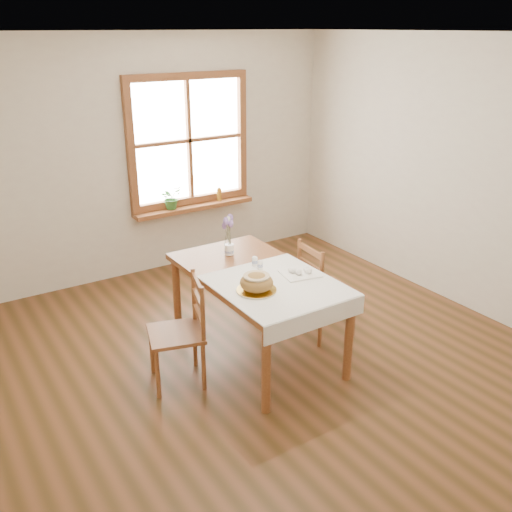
{
  "coord_description": "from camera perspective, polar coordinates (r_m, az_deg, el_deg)",
  "views": [
    {
      "loc": [
        -2.33,
        -3.32,
        2.65
      ],
      "look_at": [
        0.0,
        0.3,
        0.9
      ],
      "focal_mm": 40.0,
      "sensor_mm": 36.0,
      "label": 1
    }
  ],
  "objects": [
    {
      "name": "ground",
      "position": [
        4.84,
        1.96,
        -11.06
      ],
      "size": [
        5.0,
        5.0,
        0.0
      ],
      "primitive_type": "plane",
      "color": "brown",
      "rests_on": "ground"
    },
    {
      "name": "room_walls",
      "position": [
        4.16,
        2.27,
        9.03
      ],
      "size": [
        4.6,
        5.1,
        2.65
      ],
      "color": "beige",
      "rests_on": "ground"
    },
    {
      "name": "window",
      "position": [
        6.55,
        -6.74,
        11.42
      ],
      "size": [
        1.46,
        0.08,
        1.46
      ],
      "color": "brown",
      "rests_on": "ground"
    },
    {
      "name": "window_sill",
      "position": [
        6.67,
        -6.19,
        4.91
      ],
      "size": [
        1.46,
        0.2,
        0.05
      ],
      "color": "brown",
      "rests_on": "ground"
    },
    {
      "name": "dining_table",
      "position": [
        4.74,
        0.0,
        -2.64
      ],
      "size": [
        0.9,
        1.6,
        0.75
      ],
      "color": "brown",
      "rests_on": "ground"
    },
    {
      "name": "table_linen",
      "position": [
        4.47,
        2.11,
        -2.96
      ],
      "size": [
        0.91,
        0.99,
        0.01
      ],
      "primitive_type": "cube",
      "color": "white",
      "rests_on": "dining_table"
    },
    {
      "name": "chair_left",
      "position": [
        4.49,
        -8.05,
        -7.56
      ],
      "size": [
        0.53,
        0.52,
        0.88
      ],
      "primitive_type": null,
      "rotation": [
        0.0,
        0.0,
        -1.85
      ],
      "color": "brown",
      "rests_on": "ground"
    },
    {
      "name": "chair_right",
      "position": [
        5.17,
        7.1,
        -3.24
      ],
      "size": [
        0.48,
        0.46,
        0.9
      ],
      "primitive_type": null,
      "rotation": [
        0.0,
        0.0,
        1.48
      ],
      "color": "brown",
      "rests_on": "ground"
    },
    {
      "name": "bread_plate",
      "position": [
        4.36,
        0.05,
        -3.45
      ],
      "size": [
        0.32,
        0.32,
        0.02
      ],
      "primitive_type": "cylinder",
      "rotation": [
        0.0,
        0.0,
        -0.08
      ],
      "color": "white",
      "rests_on": "table_linen"
    },
    {
      "name": "bread_loaf",
      "position": [
        4.32,
        0.05,
        -2.52
      ],
      "size": [
        0.26,
        0.26,
        0.14
      ],
      "primitive_type": "ellipsoid",
      "color": "#B0803E",
      "rests_on": "bread_plate"
    },
    {
      "name": "egg_napkin",
      "position": [
        4.66,
        4.43,
        -1.77
      ],
      "size": [
        0.33,
        0.3,
        0.01
      ],
      "primitive_type": "cube",
      "rotation": [
        0.0,
        0.0,
        -0.19
      ],
      "color": "white",
      "rests_on": "table_linen"
    },
    {
      "name": "eggs",
      "position": [
        4.65,
        4.44,
        -1.42
      ],
      "size": [
        0.26,
        0.24,
        0.05
      ],
      "primitive_type": null,
      "rotation": [
        0.0,
        0.0,
        -0.19
      ],
      "color": "white",
      "rests_on": "egg_napkin"
    },
    {
      "name": "salt_shaker",
      "position": [
        4.73,
        0.41,
        -0.86
      ],
      "size": [
        0.05,
        0.05,
        0.08
      ],
      "primitive_type": "cylinder",
      "rotation": [
        0.0,
        0.0,
        0.06
      ],
      "color": "white",
      "rests_on": "table_linen"
    },
    {
      "name": "pepper_shaker",
      "position": [
        4.79,
        -0.13,
        -0.5
      ],
      "size": [
        0.06,
        0.06,
        0.09
      ],
      "primitive_type": "cylinder",
      "rotation": [
        0.0,
        0.0,
        0.32
      ],
      "color": "white",
      "rests_on": "table_linen"
    },
    {
      "name": "flower_vase",
      "position": [
        5.05,
        -2.71,
        0.59
      ],
      "size": [
        0.11,
        0.11,
        0.09
      ],
      "primitive_type": "cylinder",
      "rotation": [
        0.0,
        0.0,
        -0.28
      ],
      "color": "white",
      "rests_on": "dining_table"
    },
    {
      "name": "lavender_bouquet",
      "position": [
        4.99,
        -2.75,
        2.58
      ],
      "size": [
        0.15,
        0.15,
        0.28
      ],
      "primitive_type": null,
      "color": "#805FA8",
      "rests_on": "flower_vase"
    },
    {
      "name": "potted_plant",
      "position": [
        6.52,
        -8.47,
        5.54
      ],
      "size": [
        0.31,
        0.33,
        0.2
      ],
      "primitive_type": "imported",
      "rotation": [
        0.0,
        0.0,
        0.36
      ],
      "color": "#326B2A",
      "rests_on": "window_sill"
    },
    {
      "name": "amber_bottle",
      "position": [
        6.79,
        -3.7,
        6.22
      ],
      "size": [
        0.07,
        0.07,
        0.16
      ],
      "primitive_type": "cylinder",
      "rotation": [
        0.0,
        0.0,
        0.18
      ],
      "color": "#A9731F",
      "rests_on": "window_sill"
    }
  ]
}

